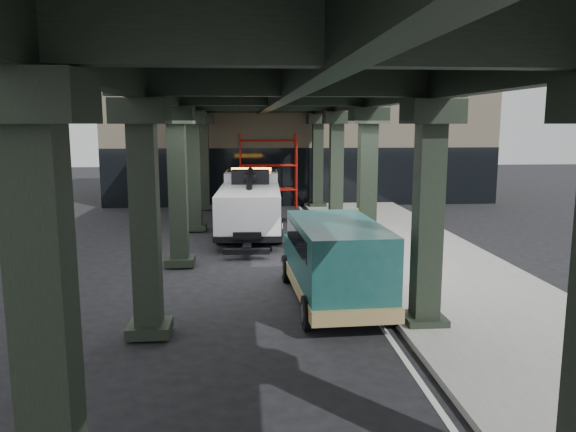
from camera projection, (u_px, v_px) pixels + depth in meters
name	position (u px, v px, depth m)	size (l,w,h in m)	color
ground	(292.00, 281.00, 16.23)	(90.00, 90.00, 0.00)	black
sidewalk	(422.00, 259.00, 18.54)	(5.00, 40.00, 0.15)	gray
lane_stripe	(338.00, 263.00, 18.33)	(0.12, 38.00, 0.01)	silver
viaduct	(273.00, 92.00, 17.28)	(7.40, 32.00, 6.40)	black
building	(296.00, 132.00, 35.41)	(22.00, 10.00, 8.00)	#C6B793
scaffolding	(268.00, 169.00, 30.29)	(3.08, 0.88, 4.00)	red
tow_truck	(251.00, 201.00, 23.32)	(2.76, 8.38, 2.71)	black
towed_van	(334.00, 260.00, 13.98)	(2.32, 5.37, 2.15)	#12403E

